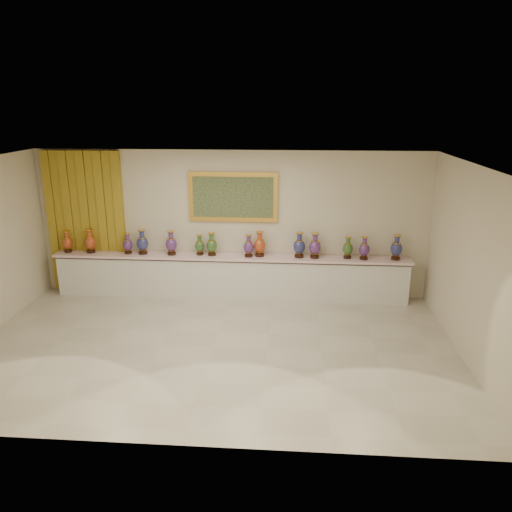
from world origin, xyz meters
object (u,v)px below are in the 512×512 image
at_px(counter, 231,277).
at_px(vase_1, 90,242).
at_px(vase_2, 128,245).
at_px(vase_0, 67,243).

relative_size(counter, vase_1, 14.68).
height_order(counter, vase_2, vase_2).
xyz_separation_m(vase_1, vase_2, (0.80, -0.01, -0.03)).
bearing_deg(counter, vase_0, -179.89).
relative_size(vase_0, vase_1, 0.91).
height_order(vase_1, vase_2, vase_1).
relative_size(counter, vase_2, 17.00).
bearing_deg(vase_0, counter, 0.11).
bearing_deg(vase_2, vase_0, 179.56).
xyz_separation_m(vase_0, vase_1, (0.49, 0.00, 0.02)).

